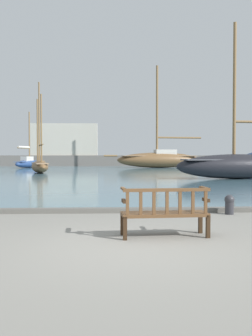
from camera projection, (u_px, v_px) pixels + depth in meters
ground_plane at (132, 247)px, 6.13m from camera, size 160.00×160.00×0.00m
harbor_water at (113, 167)px, 50.07m from camera, size 100.00×80.00×0.08m
quay_edge_kerb at (124, 210)px, 9.98m from camera, size 40.00×0.30×0.12m
park_bench at (165, 212)px, 6.93m from camera, size 1.63×0.63×0.92m
sailboat_outer_port at (237, 165)px, 23.78m from camera, size 8.12×2.86×9.86m
sailboat_far_port at (29, 163)px, 47.41m from camera, size 3.21×7.41×7.09m
sailboat_far_starboard at (159, 159)px, 47.69m from camera, size 12.62×4.18×12.93m
sailboat_mid_starboard at (40, 165)px, 32.77m from camera, size 2.91×7.11×7.93m
mooring_bollard at (229, 204)px, 9.66m from camera, size 0.26×0.26×0.50m
far_breakwater at (95, 154)px, 55.64m from camera, size 49.56×2.40×6.35m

